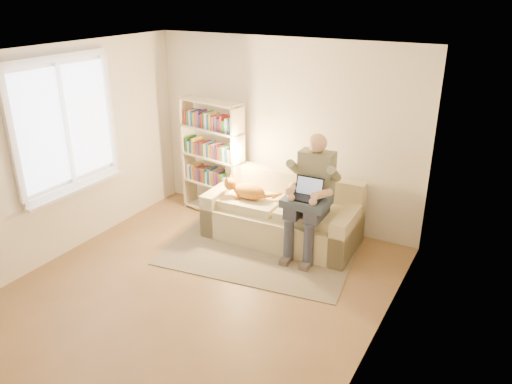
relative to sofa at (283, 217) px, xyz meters
The scene contains 13 objects.
floor 1.72m from the sofa, 99.71° to the right, with size 4.50×4.50×0.00m, color brown.
ceiling 2.85m from the sofa, 99.71° to the right, with size 4.00×4.50×0.02m, color white.
wall_left 3.00m from the sofa, 143.84° to the right, with size 0.02×4.50×2.60m, color silver.
wall_right 2.59m from the sofa, 44.27° to the right, with size 0.02×4.50×2.60m, color silver.
wall_back 1.18m from the sofa, 116.28° to the left, with size 4.00×0.02×2.60m, color silver.
window 2.88m from the sofa, 146.63° to the right, with size 0.12×1.52×1.69m.
sofa is the anchor object (origin of this frame).
person 0.72m from the sofa, 17.05° to the right, with size 0.46×0.72×1.55m.
cat 0.62m from the sofa, 163.29° to the right, with size 0.71×0.27×0.26m.
blanket 0.74m from the sofa, 30.79° to the right, with size 0.55×0.45×0.10m, color #2C3C4D.
laptop 0.80m from the sofa, 29.79° to the right, with size 0.37×0.31×0.31m.
bookshelf 1.45m from the sofa, 169.86° to the left, with size 1.14×0.49×1.74m.
rug 0.68m from the sofa, 96.57° to the right, with size 2.38×1.40×0.01m, color #7F755C.
Camera 1 is at (2.93, -3.84, 3.22)m, focal length 35.00 mm.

